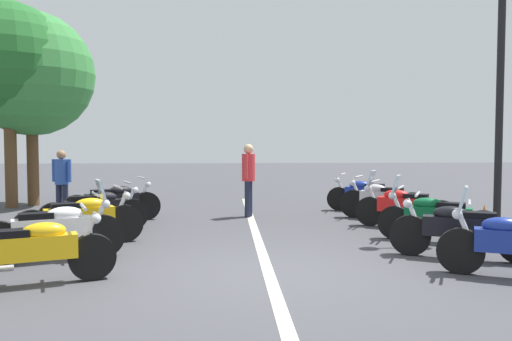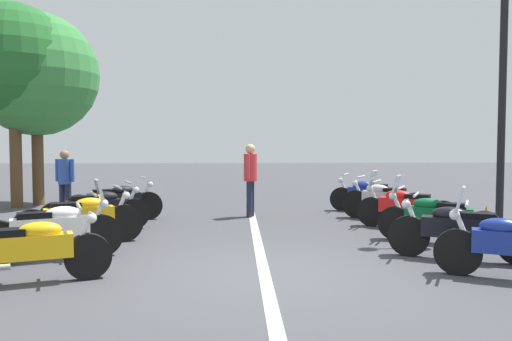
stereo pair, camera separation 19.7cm
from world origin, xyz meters
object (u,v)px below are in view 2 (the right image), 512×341
Objects in this scene: traffic_cone_2 at (486,222)px; bystander_1 at (250,174)px; motorcycle_right_row_2 at (436,217)px; motorcycle_left_row_2 at (81,219)px; street_lamp_twin_globe at (503,51)px; motorcycle_right_row_1 at (461,230)px; motorcycle_left_row_0 at (26,250)px; roadside_tree_0 at (14,62)px; motorcycle_left_row_3 at (97,209)px; motorcycle_left_row_4 at (115,202)px; motorcycle_right_row_5 at (369,195)px; motorcycle_right_row_4 at (384,200)px; roadside_tree_1 at (36,75)px; bystander_0 at (65,178)px; motorcycle_right_row_3 at (405,207)px; motorcycle_left_row_1 at (53,230)px.

bystander_1 reaches higher than traffic_cone_2.
motorcycle_right_row_2 is at bearing 151.74° from bystander_1.
motorcycle_left_row_2 is 0.40× the size of street_lamp_twin_globe.
street_lamp_twin_globe is (1.96, -1.63, 3.06)m from motorcycle_right_row_1.
roadside_tree_0 is (7.95, 3.52, 3.59)m from motorcycle_left_row_0.
street_lamp_twin_globe is 3.24m from traffic_cone_2.
motorcycle_left_row_3 is 1.27m from motorcycle_left_row_4.
motorcycle_right_row_1 is at bearing 112.29° from motorcycle_right_row_5.
motorcycle_left_row_2 is 1.01× the size of motorcycle_right_row_1.
traffic_cone_2 is at bearing -114.61° from roadside_tree_0.
roadside_tree_1 is at bearing 10.93° from motorcycle_right_row_4.
motorcycle_left_row_3 is 3.32× the size of traffic_cone_2.
traffic_cone_2 is at bearing 110.60° from street_lamp_twin_globe.
motorcycle_left_row_3 is 1.26× the size of bystander_0.
motorcycle_left_row_3 is 1.05× the size of motorcycle_right_row_2.
motorcycle_left_row_2 is 1.01× the size of motorcycle_left_row_3.
roadside_tree_0 is (3.97, 9.65, 3.57)m from motorcycle_right_row_3.
motorcycle_right_row_3 reaches higher than motorcycle_left_row_4.
motorcycle_left_row_4 is at bearing -100.27° from bystander_0.
motorcycle_left_row_2 is 2.67m from motorcycle_left_row_4.
roadside_tree_1 is at bearing 89.79° from motorcycle_left_row_1.
motorcycle_left_row_0 is 1.34m from motorcycle_left_row_1.
motorcycle_right_row_5 is at bearing 24.50° from street_lamp_twin_globe.
motorcycle_right_row_3 is 1.15× the size of bystander_0.
traffic_cone_2 is (1.65, -7.49, -0.18)m from motorcycle_left_row_1.
motorcycle_right_row_5 is (5.29, -6.20, -0.02)m from motorcycle_left_row_1.
roadside_tree_1 reaches higher than traffic_cone_2.
motorcycle_left_row_4 is (1.27, -0.07, 0.01)m from motorcycle_left_row_3.
motorcycle_left_row_4 is at bearing 70.79° from motorcycle_left_row_0.
motorcycle_right_row_5 is 3.87m from traffic_cone_2.
motorcycle_left_row_2 is (2.49, 0.09, 0.02)m from motorcycle_left_row_0.
motorcycle_right_row_4 is at bearing 30.07° from traffic_cone_2.
motorcycle_left_row_3 is at bearing 68.22° from motorcycle_left_row_1.
bystander_0 is at bearing 16.03° from motorcycle_right_row_3.
motorcycle_right_row_5 is 3.17× the size of traffic_cone_2.
motorcycle_left_row_4 is at bearing 66.18° from motorcycle_left_row_2.
motorcycle_right_row_3 is 1.03× the size of motorcycle_right_row_4.
street_lamp_twin_globe is at bearing 157.89° from motorcycle_right_row_4.
motorcycle_left_row_4 is 1.05× the size of motorcycle_right_row_5.
motorcycle_left_row_2 is at bearing 56.55° from motorcycle_right_row_5.
street_lamp_twin_globe reaches higher than motorcycle_left_row_2.
roadside_tree_0 reaches higher than motorcycle_right_row_4.
motorcycle_right_row_3 is at bearing 167.58° from bystander_1.
traffic_cone_2 is (-0.12, 0.32, -3.22)m from street_lamp_twin_globe.
motorcycle_left_row_2 reaches higher than motorcycle_left_row_0.
motorcycle_right_row_1 is 5.49m from motorcycle_right_row_5.
motorcycle_left_row_0 is at bearing 35.99° from motorcycle_right_row_1.
roadside_tree_0 is at bearing 116.62° from motorcycle_left_row_4.
bystander_0 is at bearing -147.37° from roadside_tree_1.
motorcycle_left_row_2 is at bearing -153.12° from roadside_tree_1.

